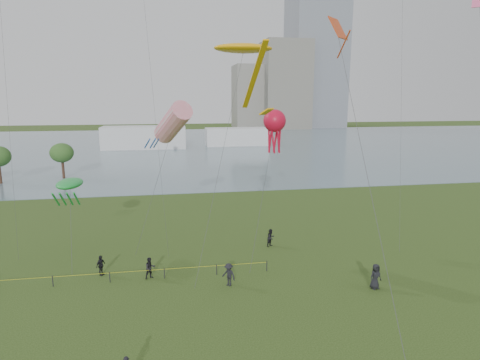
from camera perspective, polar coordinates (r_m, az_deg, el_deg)
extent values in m
cube|color=slate|center=(117.30, -7.36, 4.91)|extent=(400.00, 120.00, 0.08)
cube|color=slate|center=(185.52, 6.38, 13.24)|extent=(20.00, 20.00, 38.00)
cube|color=slate|center=(188.01, 1.64, 11.76)|extent=(16.00, 18.00, 28.00)
cube|color=silver|center=(112.19, -13.46, 5.92)|extent=(22.00, 8.00, 6.00)
cube|color=silver|center=(116.44, -0.42, 6.18)|extent=(18.00, 7.00, 5.00)
cylinder|color=#3B251B|center=(74.49, -30.96, 0.56)|extent=(0.44, 0.44, 2.73)
cylinder|color=#3B251B|center=(74.68, -23.83, 1.25)|extent=(0.44, 0.44, 2.71)
ellipsoid|color=#386427|center=(74.25, -24.02, 3.56)|extent=(3.86, 3.86, 3.26)
cylinder|color=black|center=(33.03, -25.09, -12.89)|extent=(0.07, 0.07, 0.85)
cylinder|color=black|center=(32.17, -18.03, -12.99)|extent=(0.07, 0.07, 0.85)
cylinder|color=black|center=(31.80, -10.71, -12.90)|extent=(0.07, 0.07, 0.85)
cylinder|color=black|center=(31.93, -3.34, -12.60)|extent=(0.07, 0.07, 0.85)
cylinder|color=black|center=(32.56, 3.83, -12.11)|extent=(0.07, 0.07, 0.85)
cylinder|color=#C0C717|center=(32.04, -18.07, -12.47)|extent=(24.00, 0.03, 0.03)
imported|color=black|center=(31.87, -12.67, -12.12)|extent=(1.00, 0.92, 1.67)
imported|color=black|center=(30.04, -1.62, -13.31)|extent=(1.23, 1.23, 1.71)
imported|color=black|center=(33.45, -19.19, -11.40)|extent=(0.82, 1.01, 1.60)
imported|color=black|center=(31.15, 18.71, -12.85)|extent=(1.02, 0.79, 1.86)
imported|color=black|center=(37.50, 4.41, -8.19)|extent=(1.02, 0.98, 1.66)
cylinder|color=#3F3F42|center=(29.82, -2.92, 2.13)|extent=(4.37, 4.53, 17.22)
ellipsoid|color=#FAAA0D|center=(32.17, 0.45, 18.22)|extent=(4.54, 2.84, 0.71)
cube|color=#FAAA0D|center=(27.86, 2.00, 14.29)|extent=(0.36, 6.98, 4.09)
cube|color=#FAAA0D|center=(24.13, 3.79, 9.70)|extent=(0.95, 0.95, 0.42)
cylinder|color=#3F3F42|center=(35.43, -12.15, -1.36)|extent=(3.63, 0.64, 11.44)
cylinder|color=red|center=(34.89, -9.54, 8.05)|extent=(3.66, 5.11, 3.81)
cylinder|color=#1848AC|center=(33.86, -11.82, 5.14)|extent=(0.60, 1.13, 0.88)
cylinder|color=#1848AC|center=(34.25, -12.26, 5.19)|extent=(0.60, 1.13, 0.88)
cylinder|color=#1848AC|center=(34.13, -13.02, 5.14)|extent=(0.60, 1.13, 0.88)
cylinder|color=#1848AC|center=(33.66, -13.07, 5.05)|extent=(0.60, 1.13, 0.88)
cylinder|color=#1848AC|center=(33.49, -12.32, 5.05)|extent=(0.60, 1.13, 0.88)
cylinder|color=#3F3F42|center=(36.01, -22.93, -6.11)|extent=(0.87, 5.06, 6.24)
ellipsoid|color=green|center=(37.74, -23.06, -0.45)|extent=(2.12, 3.82, 0.74)
cylinder|color=green|center=(36.63, -24.72, -2.54)|extent=(0.16, 1.79, 1.54)
cylinder|color=green|center=(36.49, -23.89, -2.52)|extent=(0.16, 1.79, 1.54)
cylinder|color=green|center=(36.36, -23.05, -2.50)|extent=(0.16, 1.79, 1.54)
cylinder|color=green|center=(36.23, -22.20, -2.48)|extent=(0.16, 1.79, 1.54)
cylinder|color=#3F3F42|center=(33.96, 3.29, -1.65)|extent=(3.58, 6.80, 11.48)
sphere|color=red|center=(36.83, 4.94, 8.38)|extent=(2.06, 2.06, 2.06)
cylinder|color=red|center=(37.08, 5.65, 5.91)|extent=(0.18, 0.54, 2.60)
cylinder|color=red|center=(37.43, 5.11, 5.98)|extent=(0.49, 0.36, 2.61)
cylinder|color=red|center=(37.31, 4.36, 5.97)|extent=(0.49, 0.36, 2.61)
cylinder|color=red|center=(36.83, 4.14, 5.90)|extent=(0.18, 0.54, 2.60)
cylinder|color=red|center=(36.47, 4.69, 5.83)|extent=(0.49, 0.36, 2.61)
cylinder|color=red|center=(36.60, 5.45, 5.84)|extent=(0.49, 0.36, 2.61)
cylinder|color=#3F3F42|center=(19.94, 18.44, -2.92)|extent=(0.70, 12.04, 17.44)
cube|color=red|center=(25.23, 13.76, 20.22)|extent=(1.52, 1.52, 1.24)
cylinder|color=red|center=(24.27, 14.52, 18.15)|extent=(0.08, 1.58, 1.35)
cube|color=#E5598C|center=(33.50, 30.92, 20.90)|extent=(0.97, 0.68, 0.76)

